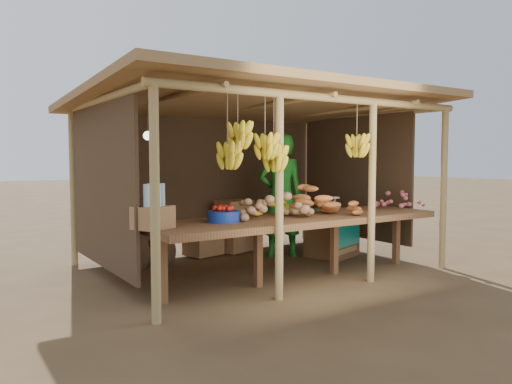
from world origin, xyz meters
TOP-DOWN VIEW (x-y plane):
  - ground at (0.00, 0.00)m, footprint 60.00×60.00m
  - stall_structure at (-0.07, -0.07)m, footprint 4.70×3.50m
  - counter at (0.00, -0.95)m, footprint 3.90×1.05m
  - potato_heap at (-0.39, -0.87)m, footprint 1.12×0.81m
  - sweet_potato_heap at (0.27, -1.04)m, footprint 1.26×0.90m
  - onion_heap at (1.90, -0.91)m, footprint 0.80×0.59m
  - banana_pile at (-0.07, -0.54)m, footprint 0.72×0.49m
  - tomato_basin at (-1.03, -0.89)m, footprint 0.36×0.36m
  - bottle_box at (-1.90, -0.95)m, footprint 0.45×0.41m
  - vendor at (0.72, 0.39)m, footprint 0.81×0.68m
  - tarp_crate at (1.40, -0.03)m, footprint 0.97×0.90m
  - carton_stack at (0.11, 1.07)m, footprint 1.16×0.52m
  - burlap_sacks at (-1.28, 0.78)m, footprint 0.79×0.42m

SIDE VIEW (x-z plane):
  - ground at x=0.00m, z-range 0.00..0.00m
  - burlap_sacks at x=-1.28m, z-range -0.04..0.52m
  - carton_stack at x=0.11m, z-range -0.05..0.77m
  - tarp_crate at x=1.40m, z-range -0.08..0.86m
  - counter at x=0.00m, z-range 0.34..1.14m
  - tomato_basin at x=-1.03m, z-range 0.78..0.97m
  - vendor at x=0.72m, z-range 0.00..1.89m
  - banana_pile at x=-0.07m, z-range 0.80..1.15m
  - onion_heap at x=1.90m, z-range 0.80..1.15m
  - bottle_box at x=-1.90m, z-range 0.75..1.21m
  - sweet_potato_heap at x=0.27m, z-range 0.80..1.16m
  - potato_heap at x=-0.39m, z-range 0.80..1.17m
  - stall_structure at x=-0.07m, z-range 0.69..3.12m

